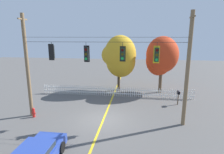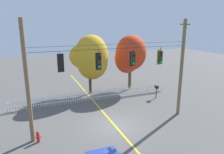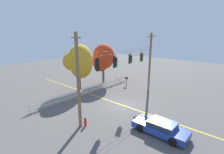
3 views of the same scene
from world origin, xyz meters
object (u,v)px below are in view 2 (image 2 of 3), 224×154
Objects in this scene: traffic_signal_eastbound_side at (60,63)px; traffic_signal_westbound_side at (99,62)px; traffic_signal_northbound_secondary at (133,59)px; fire_hydrant at (38,137)px; roadside_mailbox at (156,88)px; autumn_maple_near_fence at (90,58)px; traffic_signal_northbound_primary at (160,57)px; autumn_maple_mid at (130,54)px.

traffic_signal_westbound_side is at bearing 0.42° from traffic_signal_eastbound_side.
traffic_signal_westbound_side is 2.72m from traffic_signal_northbound_secondary.
roadside_mailbox is (12.39, 4.54, 0.73)m from fire_hydrant.
traffic_signal_northbound_secondary reaches higher than fire_hydrant.
autumn_maple_near_fence reaches higher than traffic_signal_northbound_secondary.
traffic_signal_northbound_secondary is at bearing -82.84° from autumn_maple_near_fence.
traffic_signal_northbound_primary is 1.84× the size of fire_hydrant.
autumn_maple_mid reaches higher than roadside_mailbox.
autumn_maple_mid is 14.40m from fire_hydrant.
fire_hydrant is (-9.69, -0.30, -4.86)m from traffic_signal_northbound_primary.
autumn_maple_near_fence is at bearing 97.16° from traffic_signal_northbound_secondary.
traffic_signal_northbound_secondary is at bearing 0.20° from traffic_signal_eastbound_side.
traffic_signal_eastbound_side is at bearing -179.80° from traffic_signal_northbound_secondary.
autumn_maple_near_fence is at bearing 112.78° from traffic_signal_northbound_primary.
autumn_maple_mid is (6.47, 8.14, -0.96)m from traffic_signal_westbound_side.
traffic_signal_northbound_primary is 10.85m from fire_hydrant.
fire_hydrant is (-11.01, -8.43, -3.89)m from autumn_maple_mid.
autumn_maple_near_fence is (4.38, 8.28, -1.21)m from traffic_signal_eastbound_side.
traffic_signal_northbound_secondary is 9.02m from autumn_maple_mid.
autumn_maple_near_fence is at bearing 178.53° from autumn_maple_mid.
autumn_maple_near_fence is at bearing 146.90° from roadside_mailbox.
autumn_maple_mid is (1.32, 8.14, -0.97)m from traffic_signal_northbound_primary.
traffic_signal_westbound_side is at bearing 3.73° from fire_hydrant.
traffic_signal_northbound_secondary is (2.72, -0.00, 0.03)m from traffic_signal_westbound_side.
autumn_maple_near_fence is (1.68, 8.26, -1.09)m from traffic_signal_westbound_side.
traffic_signal_northbound_secondary is 1.75× the size of fire_hydrant.
fire_hydrant is at bearing -176.27° from traffic_signal_westbound_side.
traffic_signal_eastbound_side is 0.93× the size of traffic_signal_northbound_primary.
traffic_signal_northbound_primary is at bearing -67.22° from autumn_maple_near_fence.
traffic_signal_westbound_side is at bearing -151.60° from roadside_mailbox.
roadside_mailbox is at bearing 20.12° from fire_hydrant.
traffic_signal_eastbound_side and traffic_signal_westbound_side have the same top height.
roadside_mailbox is (6.16, -4.02, -3.02)m from autumn_maple_near_fence.
traffic_signal_westbound_side and traffic_signal_northbound_secondary have the same top height.
fire_hydrant is (-6.22, -8.56, -3.75)m from autumn_maple_near_fence.
traffic_signal_northbound_primary is (5.15, -0.00, 0.01)m from traffic_signal_westbound_side.
autumn_maple_near_fence reaches higher than autumn_maple_mid.
traffic_signal_westbound_side is 1.01× the size of traffic_signal_northbound_primary.
traffic_signal_northbound_secondary is 8.75m from fire_hydrant.
fire_hydrant is at bearing -171.47° from traffic_signal_eastbound_side.
autumn_maple_mid reaches higher than traffic_signal_northbound_primary.
traffic_signal_westbound_side is 8.50m from autumn_maple_near_fence.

